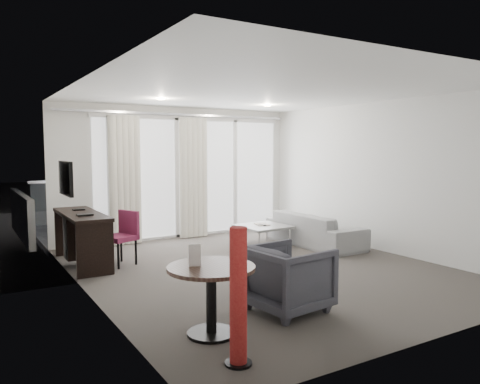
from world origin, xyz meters
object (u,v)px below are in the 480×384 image
coffee_table (263,236)px  rattan_chair_a (194,205)px  desk (82,239)px  tub_armchair (288,278)px  round_table (211,301)px  sofa (314,229)px  red_lamp (238,297)px  rattan_chair_b (202,203)px  desk_chair (120,238)px

coffee_table → rattan_chair_a: size_ratio=0.99×
desk → tub_armchair: (1.46, -3.30, -0.04)m
round_table → sofa: 4.55m
red_lamp → tub_armchair: size_ratio=1.43×
desk → tub_armchair: 3.60m
sofa → rattan_chair_b: (-0.38, 3.91, 0.13)m
desk_chair → rattan_chair_b: 4.77m
desk_chair → sofa: bearing=-28.8°
red_lamp → rattan_chair_b: red_lamp is taller
round_table → coffee_table: round_table is taller
sofa → tub_armchair: bearing=135.4°
desk → round_table: (0.43, -3.46, -0.07)m
sofa → rattan_chair_a: 3.69m
round_table → sofa: round_table is taller
rattan_chair_a → desk: bearing=-159.7°
sofa → desk_chair: bearing=84.3°
tub_armchair → red_lamp: bearing=119.6°
coffee_table → sofa: sofa is taller
desk_chair → rattan_chair_b: rattan_chair_b is taller
coffee_table → rattan_chair_b: (0.49, 3.50, 0.23)m
coffee_table → red_lamp: bearing=-126.4°
red_lamp → sofa: 5.07m
desk → desk_chair: (0.48, -0.33, 0.01)m
desk_chair → red_lamp: (-0.15, -3.80, 0.16)m
desk_chair → tub_armchair: size_ratio=1.03×
rattan_chair_b → rattan_chair_a: bearing=-126.7°
desk_chair → round_table: (-0.06, -3.13, -0.08)m
coffee_table → rattan_chair_a: rattan_chair_a is taller
desk → coffee_table: bearing=-4.9°
round_table → desk_chair: bearing=89.0°
coffee_table → tub_armchair: bearing=-119.4°
tub_armchair → rattan_chair_b: size_ratio=0.95×
desk → coffee_table: (3.17, -0.27, -0.21)m
sofa → rattan_chair_a: size_ratio=2.38×
round_table → tub_armchair: 1.05m
red_lamp → coffee_table: size_ratio=1.35×
rattan_chair_a → rattan_chair_b: 0.46m
round_table → red_lamp: bearing=-98.4°
tub_armchair → rattan_chair_a: 6.50m
round_table → tub_armchair: (1.03, 0.16, 0.03)m
rattan_chair_a → round_table: bearing=-135.6°
rattan_chair_a → sofa: bearing=-99.9°
red_lamp → rattan_chair_b: (3.33, 7.35, -0.15)m
desk → sofa: (4.04, -0.68, -0.10)m
red_lamp → rattan_chair_b: 8.07m
rattan_chair_b → desk_chair: bearing=-117.8°
red_lamp → sofa: red_lamp is taller
rattan_chair_a → tub_armchair: bearing=-127.8°
red_lamp → coffee_table: bearing=53.6°
desk_chair → coffee_table: bearing=-21.9°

